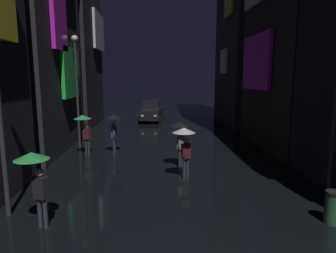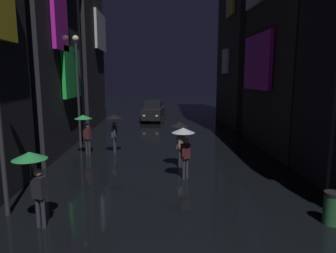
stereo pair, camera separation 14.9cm
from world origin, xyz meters
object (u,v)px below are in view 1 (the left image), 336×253
Objects in this scene: pedestrian_foreground_right_black at (114,123)px; trash_bin at (333,207)px; car_distant at (152,111)px; streetlamp_left_far at (77,80)px; pedestrian_midstreet_left_black at (180,131)px; pedestrian_foreground_left_green at (35,169)px; pedestrian_near_crossing_clear at (185,139)px; pedestrian_far_right_green at (84,124)px.

trash_bin is (7.08, -8.10, -1.20)m from pedestrian_foreground_right_black.
car_distant is 0.68× the size of streetlamp_left_far.
car_distant is at bearing 95.07° from pedestrian_midstreet_left_black.
streetlamp_left_far is (-1.16, 9.61, 2.22)m from pedestrian_foreground_left_green.
streetlamp_left_far reaches higher than car_distant.
pedestrian_near_crossing_clear reaches higher than car_distant.
pedestrian_near_crossing_clear is 5.41m from pedestrian_foreground_right_black.
pedestrian_foreground_left_green is 0.33× the size of streetlamp_left_far.
pedestrian_foreground_right_black reaches higher than trash_bin.
streetlamp_left_far is at bearing 142.98° from pedestrian_foreground_right_black.
pedestrian_far_right_green is at bearing 152.29° from pedestrian_midstreet_left_black.
pedestrian_near_crossing_clear and pedestrian_far_right_green have the same top height.
streetlamp_left_far is at bearing 141.37° from pedestrian_midstreet_left_black.
pedestrian_foreground_left_green is 1.00× the size of pedestrian_midstreet_left_black.
car_distant is (1.99, 11.71, -0.74)m from pedestrian_foreground_right_black.
pedestrian_foreground_right_black is (-3.27, 2.71, 0.00)m from pedestrian_midstreet_left_black.
trash_bin is at bearing -45.31° from pedestrian_near_crossing_clear.
streetlamp_left_far is 6.82× the size of trash_bin.
pedestrian_foreground_right_black is 1.51m from pedestrian_far_right_green.
pedestrian_foreground_left_green reaches higher than car_distant.
pedestrian_foreground_left_green reaches higher than trash_bin.
pedestrian_foreground_left_green is 6.79m from pedestrian_midstreet_left_black.
pedestrian_near_crossing_clear is 6.30m from pedestrian_far_right_green.
pedestrian_foreground_left_green is at bearing -129.69° from pedestrian_midstreet_left_black.
pedestrian_foreground_left_green is 1.00× the size of pedestrian_near_crossing_clear.
pedestrian_foreground_right_black is at bearing 127.66° from pedestrian_near_crossing_clear.
pedestrian_foreground_left_green is 9.93m from streetlamp_left_far.
streetlamp_left_far is (-2.22, 1.68, 2.22)m from pedestrian_foreground_right_black.
pedestrian_foreground_left_green is at bearing -83.13° from streetlamp_left_far.
trash_bin is (9.30, -9.77, -3.42)m from streetlamp_left_far.
pedestrian_foreground_right_black reaches higher than car_distant.
pedestrian_far_right_green is 0.49× the size of car_distant.
pedestrian_near_crossing_clear is at bearing -88.67° from pedestrian_midstreet_left_black.
car_distant is at bearing 67.21° from streetlamp_left_far.
trash_bin is at bearing -48.84° from pedestrian_foreground_right_black.
pedestrian_midstreet_left_black is 14.50m from car_distant.
pedestrian_near_crossing_clear is 16.06m from car_distant.
streetlamp_left_far reaches higher than trash_bin.
pedestrian_foreground_right_black is 10.82m from trash_bin.
pedestrian_foreground_left_green is 2.28× the size of trash_bin.
streetlamp_left_far is at bearing 96.87° from pedestrian_foreground_left_green.
pedestrian_midstreet_left_black is (4.34, 5.22, 0.00)m from pedestrian_foreground_left_green.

